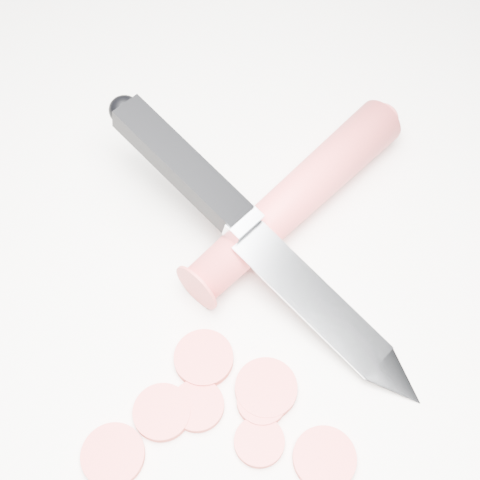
% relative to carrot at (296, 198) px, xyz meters
% --- Properties ---
extents(ground, '(2.40, 2.40, 0.00)m').
position_rel_carrot_xyz_m(ground, '(0.01, -0.10, -0.02)').
color(ground, white).
rests_on(ground, ground).
extents(carrot, '(0.09, 0.20, 0.03)m').
position_rel_carrot_xyz_m(carrot, '(0.00, 0.00, 0.00)').
color(carrot, '#E24144').
rests_on(carrot, ground).
extents(carrot_slice_0, '(0.04, 0.04, 0.01)m').
position_rel_carrot_xyz_m(carrot_slice_0, '(-0.02, -0.21, -0.02)').
color(carrot_slice_0, '#D84340').
rests_on(carrot_slice_0, ground).
extents(carrot_slice_1, '(0.03, 0.03, 0.01)m').
position_rel_carrot_xyz_m(carrot_slice_1, '(0.05, -0.16, -0.02)').
color(carrot_slice_1, '#D84340').
rests_on(carrot_slice_1, ground).
extents(carrot_slice_2, '(0.03, 0.03, 0.01)m').
position_rel_carrot_xyz_m(carrot_slice_2, '(0.04, -0.14, -0.02)').
color(carrot_slice_2, '#D84340').
rests_on(carrot_slice_2, ground).
extents(carrot_slice_3, '(0.04, 0.04, 0.01)m').
position_rel_carrot_xyz_m(carrot_slice_3, '(-0.01, -0.18, -0.02)').
color(carrot_slice_3, '#D84340').
rests_on(carrot_slice_3, ground).
extents(carrot_slice_4, '(0.04, 0.04, 0.01)m').
position_rel_carrot_xyz_m(carrot_slice_4, '(0.04, -0.13, -0.02)').
color(carrot_slice_4, '#D84340').
rests_on(carrot_slice_4, ground).
extents(carrot_slice_5, '(0.04, 0.04, 0.01)m').
position_rel_carrot_xyz_m(carrot_slice_5, '(-0.00, -0.13, -0.02)').
color(carrot_slice_5, '#D84340').
rests_on(carrot_slice_5, ground).
extents(carrot_slice_6, '(0.03, 0.03, 0.01)m').
position_rel_carrot_xyz_m(carrot_slice_6, '(0.01, -0.16, -0.02)').
color(carrot_slice_6, '#D84340').
rests_on(carrot_slice_6, ground).
extents(carrot_slice_7, '(0.04, 0.04, 0.01)m').
position_rel_carrot_xyz_m(carrot_slice_7, '(0.09, -0.16, -0.02)').
color(carrot_slice_7, '#D84340').
rests_on(carrot_slice_7, ground).
extents(kitchen_knife, '(0.28, 0.11, 0.08)m').
position_rel_carrot_xyz_m(kitchen_knife, '(-0.00, -0.05, 0.02)').
color(kitchen_knife, silver).
rests_on(kitchen_knife, ground).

